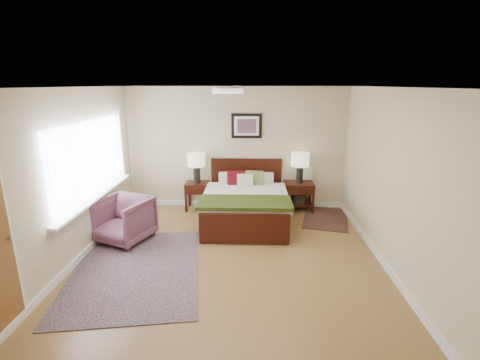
{
  "coord_description": "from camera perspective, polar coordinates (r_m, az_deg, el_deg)",
  "views": [
    {
      "loc": [
        0.31,
        -4.6,
        2.54
      ],
      "look_at": [
        0.13,
        0.78,
        1.05
      ],
      "focal_mm": 26.0,
      "sensor_mm": 36.0,
      "label": 1
    }
  ],
  "objects": [
    {
      "name": "floor",
      "position": [
        5.26,
        -1.75,
        -13.39
      ],
      "size": [
        5.0,
        5.0,
        0.0
      ],
      "primitive_type": "plane",
      "color": "olive",
      "rests_on": "ground"
    },
    {
      "name": "back_wall",
      "position": [
        7.22,
        -0.58,
        5.2
      ],
      "size": [
        4.5,
        0.04,
        2.5
      ],
      "primitive_type": "cube",
      "color": "#C2B18C",
      "rests_on": "ground"
    },
    {
      "name": "front_wall",
      "position": [
        2.48,
        -5.75,
        -15.94
      ],
      "size": [
        4.5,
        0.04,
        2.5
      ],
      "primitive_type": "cube",
      "color": "#C2B18C",
      "rests_on": "ground"
    },
    {
      "name": "left_wall",
      "position": [
        5.42,
        -26.35,
        0.07
      ],
      "size": [
        0.04,
        5.0,
        2.5
      ],
      "primitive_type": "cube",
      "color": "#C2B18C",
      "rests_on": "ground"
    },
    {
      "name": "right_wall",
      "position": [
        5.15,
        23.96,
        -0.38
      ],
      "size": [
        0.04,
        5.0,
        2.5
      ],
      "primitive_type": "cube",
      "color": "#C2B18C",
      "rests_on": "ground"
    },
    {
      "name": "ceiling",
      "position": [
        4.61,
        -2.01,
        14.98
      ],
      "size": [
        4.5,
        5.0,
        0.02
      ],
      "primitive_type": "cube",
      "color": "white",
      "rests_on": "back_wall"
    },
    {
      "name": "window",
      "position": [
        5.97,
        -22.96,
        3.02
      ],
      "size": [
        0.11,
        2.72,
        1.32
      ],
      "color": "silver",
      "rests_on": "left_wall"
    },
    {
      "name": "ceil_fixture",
      "position": [
        4.61,
        -2.0,
        14.54
      ],
      "size": [
        0.44,
        0.44,
        0.08
      ],
      "color": "white",
      "rests_on": "ceiling"
    },
    {
      "name": "bed",
      "position": [
        6.5,
        0.9,
        -3.03
      ],
      "size": [
        1.59,
        1.91,
        1.03
      ],
      "color": "#331007",
      "rests_on": "ground"
    },
    {
      "name": "wall_art",
      "position": [
        7.11,
        1.08,
        8.87
      ],
      "size": [
        0.62,
        0.05,
        0.5
      ],
      "color": "black",
      "rests_on": "back_wall"
    },
    {
      "name": "nightstand_left",
      "position": [
        7.25,
        -7.03,
        -1.4
      ],
      "size": [
        0.48,
        0.43,
        0.57
      ],
      "color": "#331007",
      "rests_on": "ground"
    },
    {
      "name": "nightstand_right",
      "position": [
        7.26,
        9.61,
        -2.21
      ],
      "size": [
        0.6,
        0.45,
        0.59
      ],
      "color": "#331007",
      "rests_on": "ground"
    },
    {
      "name": "lamp_left",
      "position": [
        7.12,
        -7.15,
        2.93
      ],
      "size": [
        0.36,
        0.36,
        0.61
      ],
      "color": "black",
      "rests_on": "nightstand_left"
    },
    {
      "name": "lamp_right",
      "position": [
        7.1,
        9.84,
        2.95
      ],
      "size": [
        0.36,
        0.36,
        0.61
      ],
      "color": "black",
      "rests_on": "nightstand_right"
    },
    {
      "name": "armchair",
      "position": [
        6.09,
        -18.6,
        -6.21
      ],
      "size": [
        1.04,
        1.05,
        0.74
      ],
      "primitive_type": "imported",
      "rotation": [
        0.0,
        0.0,
        -0.38
      ],
      "color": "brown",
      "rests_on": "ground"
    },
    {
      "name": "rug_persian",
      "position": [
        5.29,
        -16.62,
        -13.85
      ],
      "size": [
        2.08,
        2.68,
        0.01
      ],
      "primitive_type": "cube",
      "rotation": [
        0.0,
        0.0,
        0.15
      ],
      "color": "#0E0C3E",
      "rests_on": "ground"
    },
    {
      "name": "rug_navy",
      "position": [
        7.04,
        13.9,
        -6.1
      ],
      "size": [
        1.09,
        1.4,
        0.01
      ],
      "primitive_type": "cube",
      "rotation": [
        0.0,
        0.0,
        -0.23
      ],
      "color": "black",
      "rests_on": "ground"
    }
  ]
}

